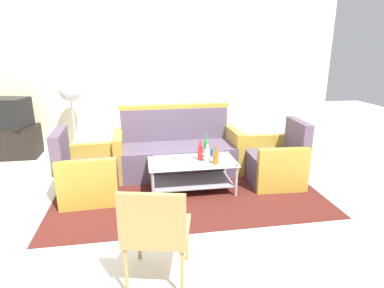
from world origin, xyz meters
name	(u,v)px	position (x,y,z in m)	size (l,w,h in m)	color
ground_plane	(194,220)	(0.00, 0.00, 0.00)	(14.00, 14.00, 0.00)	silver
wall_back	(166,69)	(0.00, 3.06, 1.40)	(6.52, 0.12, 2.80)	beige
rug	(187,189)	(0.04, 0.77, 0.01)	(3.30, 2.08, 0.01)	#511E19
couch	(178,152)	(0.00, 1.42, 0.32)	(1.81, 0.77, 0.96)	#5B4C60
armchair_left	(87,175)	(-1.20, 0.77, 0.29)	(0.73, 0.79, 0.85)	#5B4C60
armchair_right	(276,162)	(1.27, 0.82, 0.29)	(0.73, 0.79, 0.85)	#5B4C60
coffee_table	(192,171)	(0.10, 0.74, 0.27)	(1.10, 0.60, 0.40)	silver
bottle_clear	(207,155)	(0.28, 0.67, 0.50)	(0.07, 0.07, 0.22)	silver
bottle_red	(200,153)	(0.20, 0.74, 0.51)	(0.06, 0.06, 0.26)	red
bottle_orange	(216,157)	(0.36, 0.58, 0.50)	(0.08, 0.08, 0.23)	#D85919
bottle_green	(206,149)	(0.30, 0.83, 0.53)	(0.07, 0.07, 0.32)	#2D8C38
cup	(213,152)	(0.40, 0.88, 0.46)	(0.08, 0.08, 0.10)	#2659A5
tv_stand	(13,142)	(-2.65, 2.55, 0.26)	(0.80, 0.50, 0.52)	black
television	(8,113)	(-2.65, 2.55, 0.76)	(0.70, 0.59, 0.48)	black
pedestal_fan	(70,95)	(-1.66, 2.60, 1.01)	(0.36, 0.36, 1.27)	#2D2D33
wicker_chair	(156,228)	(-0.45, -0.90, 0.49)	(0.58, 0.58, 0.84)	#AD844C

